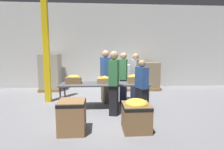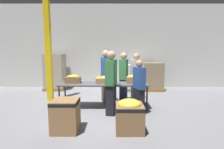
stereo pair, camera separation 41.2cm
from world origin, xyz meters
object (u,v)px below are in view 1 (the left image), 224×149
(volunteer_1, at_px, (141,87))
(volunteer_2, at_px, (106,77))
(volunteer_3, at_px, (114,83))
(pallet_stack_0, at_px, (148,76))
(support_pillar, at_px, (46,44))
(donation_bin_1, at_px, (136,114))
(volunteer_4, at_px, (123,78))
(banana_box_2, at_px, (134,79))
(sorting_table, at_px, (105,85))
(banana_box_0, at_px, (74,79))
(donation_bin_0, at_px, (72,115))
(pallet_stack_2, at_px, (51,73))
(banana_box_1, at_px, (104,80))
(volunteer_0, at_px, (135,77))
(pallet_stack_1, at_px, (134,77))

(volunteer_1, height_order, volunteer_2, volunteer_2)
(volunteer_3, relative_size, pallet_stack_0, 1.40)
(volunteer_2, bearing_deg, support_pillar, -111.91)
(volunteer_3, bearing_deg, donation_bin_1, -146.56)
(volunteer_4, bearing_deg, volunteer_3, -5.29)
(banana_box_2, height_order, volunteer_3, volunteer_3)
(banana_box_2, bearing_deg, sorting_table, -177.95)
(banana_box_0, bearing_deg, donation_bin_0, -83.09)
(volunteer_4, relative_size, pallet_stack_2, 1.05)
(banana_box_1, height_order, volunteer_2, volunteer_2)
(banana_box_0, bearing_deg, support_pillar, 143.24)
(volunteer_0, bearing_deg, support_pillar, -59.00)
(banana_box_2, bearing_deg, donation_bin_1, -99.55)
(volunteer_0, relative_size, volunteer_3, 0.96)
(sorting_table, relative_size, support_pillar, 0.68)
(volunteer_2, bearing_deg, banana_box_2, 41.72)
(volunteer_0, height_order, support_pillar, support_pillar)
(donation_bin_0, relative_size, support_pillar, 0.18)
(volunteer_3, distance_m, support_pillar, 2.83)
(volunteer_3, xyz_separation_m, pallet_stack_0, (1.84, 3.20, -0.25))
(banana_box_1, xyz_separation_m, pallet_stack_0, (2.10, 2.56, -0.26))
(volunteer_1, distance_m, pallet_stack_2, 4.67)
(donation_bin_1, bearing_deg, banana_box_0, 132.84)
(pallet_stack_0, bearing_deg, sorting_table, -128.63)
(volunteer_4, relative_size, pallet_stack_1, 1.48)
(volunteer_1, bearing_deg, banana_box_1, 41.33)
(banana_box_0, distance_m, volunteer_0, 2.18)
(banana_box_2, xyz_separation_m, pallet_stack_1, (0.51, 2.57, -0.33))
(banana_box_1, height_order, donation_bin_0, banana_box_1)
(volunteer_4, relative_size, donation_bin_0, 2.42)
(banana_box_2, relative_size, pallet_stack_0, 0.33)
(sorting_table, relative_size, pallet_stack_0, 2.15)
(volunteer_1, relative_size, pallet_stack_1, 1.31)
(volunteer_0, xyz_separation_m, volunteer_1, (-0.10, -1.32, -0.08))
(pallet_stack_0, relative_size, pallet_stack_2, 0.77)
(sorting_table, xyz_separation_m, banana_box_1, (-0.03, 0.04, 0.16))
(support_pillar, height_order, pallet_stack_0, support_pillar)
(banana_box_2, relative_size, volunteer_0, 0.25)
(banana_box_2, height_order, donation_bin_0, banana_box_2)
(sorting_table, relative_size, donation_bin_1, 3.79)
(volunteer_1, relative_size, volunteer_4, 0.89)
(volunteer_4, height_order, pallet_stack_1, volunteer_4)
(volunteer_3, distance_m, donation_bin_1, 1.25)
(volunteer_3, bearing_deg, donation_bin_0, 150.19)
(volunteer_1, xyz_separation_m, pallet_stack_0, (1.06, 3.17, -0.14))
(volunteer_2, xyz_separation_m, pallet_stack_1, (1.39, 2.01, -0.32))
(banana_box_2, height_order, volunteer_0, volunteer_0)
(volunteer_2, bearing_deg, volunteer_3, -6.97)
(donation_bin_0, distance_m, support_pillar, 3.18)
(banana_box_1, distance_m, pallet_stack_1, 2.97)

